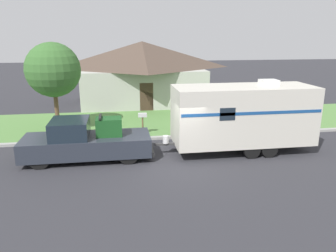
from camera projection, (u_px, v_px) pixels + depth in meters
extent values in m
plane|color=#2D2D33|center=(177.00, 164.00, 14.34)|extent=(120.00, 120.00, 0.00)
cube|color=#999993|center=(165.00, 137.00, 17.89)|extent=(80.00, 0.30, 0.14)
cube|color=#568442|center=(157.00, 122.00, 21.39)|extent=(80.00, 7.00, 0.03)
cube|color=#B2B2A8|center=(143.00, 85.00, 27.42)|extent=(9.61, 6.89, 2.86)
pyramid|color=#4C3D33|center=(142.00, 55.00, 26.75)|extent=(10.38, 7.44, 2.15)
cube|color=#4C3828|center=(147.00, 97.00, 24.27)|extent=(1.00, 0.06, 2.10)
cylinder|color=black|center=(39.00, 159.00, 13.77)|extent=(0.91, 0.28, 0.91)
cylinder|color=black|center=(47.00, 145.00, 15.43)|extent=(0.91, 0.28, 0.91)
cylinder|color=black|center=(128.00, 154.00, 14.33)|extent=(0.91, 0.28, 0.91)
cylinder|color=black|center=(127.00, 142.00, 15.98)|extent=(0.91, 0.28, 0.91)
cube|color=#282D38|center=(58.00, 146.00, 14.64)|extent=(3.13, 2.10, 0.83)
cube|color=#19232D|center=(70.00, 128.00, 14.51)|extent=(1.63, 1.93, 0.78)
cube|color=#282D38|center=(122.00, 143.00, 15.06)|extent=(2.53, 2.10, 0.83)
cube|color=#333333|center=(151.00, 148.00, 15.34)|extent=(0.12, 1.89, 0.20)
cube|color=#194C1E|center=(109.00, 127.00, 14.76)|extent=(1.15, 0.88, 0.80)
cube|color=black|center=(100.00, 117.00, 14.58)|extent=(0.10, 0.97, 0.08)
cylinder|color=black|center=(252.00, 150.00, 14.98)|extent=(0.77, 0.22, 0.77)
cylinder|color=black|center=(235.00, 136.00, 17.03)|extent=(0.77, 0.22, 0.77)
cylinder|color=black|center=(269.00, 149.00, 15.10)|extent=(0.77, 0.22, 0.77)
cylinder|color=black|center=(251.00, 136.00, 17.16)|extent=(0.77, 0.22, 0.77)
cube|color=beige|center=(243.00, 114.00, 15.61)|extent=(6.61, 2.44, 2.71)
cube|color=navy|center=(254.00, 113.00, 14.35)|extent=(6.48, 0.01, 0.14)
cube|color=#383838|center=(165.00, 144.00, 15.40)|extent=(0.93, 0.12, 0.10)
cylinder|color=silver|center=(166.00, 139.00, 15.34)|extent=(0.28, 0.28, 0.36)
cube|color=silver|center=(269.00, 83.00, 15.38)|extent=(0.80, 0.68, 0.28)
cube|color=#19232D|center=(228.00, 114.00, 14.17)|extent=(0.70, 0.01, 0.56)
cylinder|color=brown|center=(143.00, 126.00, 18.46)|extent=(0.09, 0.09, 1.05)
cube|color=silver|center=(142.00, 115.00, 18.29)|extent=(0.48, 0.20, 0.22)
cylinder|color=brown|center=(57.00, 111.00, 18.99)|extent=(0.24, 0.24, 2.45)
sphere|color=#38662D|center=(53.00, 70.00, 18.36)|extent=(3.07, 3.07, 3.07)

